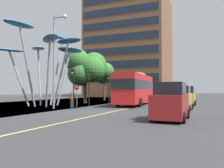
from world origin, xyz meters
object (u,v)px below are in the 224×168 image
(street_lamp, at_px, (56,50))
(red_bus, at_px, (135,88))
(traffic_light_kerb_near, at_px, (73,80))
(car_parked_near, at_px, (170,102))
(traffic_light_kerb_far, at_px, (89,82))
(car_parked_far, at_px, (186,96))
(traffic_light_island_mid, at_px, (109,83))
(no_entry_sign, at_px, (77,92))
(car_parked_mid, at_px, (180,99))
(pedestrian, at_px, (71,99))
(leaf_sculpture, at_px, (48,47))

(street_lamp, bearing_deg, red_bus, 57.16)
(traffic_light_kerb_near, bearing_deg, car_parked_near, -26.77)
(traffic_light_kerb_far, relative_size, car_parked_far, 0.96)
(traffic_light_kerb_far, xyz_separation_m, traffic_light_island_mid, (0.58, 4.34, 0.01))
(no_entry_sign, bearing_deg, car_parked_mid, -0.49)
(traffic_light_kerb_far, height_order, car_parked_far, traffic_light_kerb_far)
(red_bus, relative_size, car_parked_near, 2.71)
(red_bus, distance_m, traffic_light_kerb_far, 5.59)
(traffic_light_kerb_near, relative_size, pedestrian, 2.31)
(traffic_light_kerb_far, relative_size, traffic_light_island_mid, 1.00)
(car_parked_mid, xyz_separation_m, no_entry_sign, (-10.64, 0.09, 0.59))
(traffic_light_kerb_far, xyz_separation_m, no_entry_sign, (-0.36, -1.99, -1.05))
(no_entry_sign, bearing_deg, traffic_light_island_mid, 81.57)
(traffic_light_kerb_near, distance_m, car_parked_mid, 10.10)
(traffic_light_island_mid, xyz_separation_m, car_parked_near, (10.04, -13.60, -1.62))
(pedestrian, height_order, no_entry_sign, no_entry_sign)
(leaf_sculpture, relative_size, traffic_light_island_mid, 3.00)
(leaf_sculpture, height_order, car_parked_mid, leaf_sculpture)
(traffic_light_kerb_near, distance_m, car_parked_near, 11.39)
(car_parked_near, relative_size, car_parked_mid, 0.90)
(traffic_light_kerb_near, distance_m, car_parked_far, 13.47)
(leaf_sculpture, distance_m, traffic_light_kerb_near, 7.09)
(leaf_sculpture, distance_m, traffic_light_kerb_far, 6.31)
(leaf_sculpture, bearing_deg, car_parked_near, -27.34)
(car_parked_near, xyz_separation_m, car_parked_mid, (-0.33, 7.19, -0.03))
(red_bus, xyz_separation_m, car_parked_far, (5.72, 1.76, -1.04))
(no_entry_sign, bearing_deg, car_parked_near, -33.54)
(leaf_sculpture, distance_m, traffic_light_island_mid, 8.74)
(traffic_light_kerb_far, height_order, car_parked_mid, traffic_light_kerb_far)
(car_parked_near, relative_size, no_entry_sign, 1.61)
(leaf_sculpture, xyz_separation_m, car_parked_mid, (14.87, -0.68, -5.73))
(car_parked_mid, distance_m, no_entry_sign, 10.66)
(traffic_light_island_mid, xyz_separation_m, no_entry_sign, (-0.94, -6.33, -1.06))
(traffic_light_kerb_far, bearing_deg, red_bus, 36.92)
(leaf_sculpture, relative_size, no_entry_sign, 4.58)
(traffic_light_kerb_far, bearing_deg, car_parked_mid, -11.44)
(traffic_light_kerb_near, bearing_deg, car_parked_mid, 12.28)
(traffic_light_island_mid, relative_size, street_lamp, 0.41)
(leaf_sculpture, distance_m, car_parked_far, 17.11)
(car_parked_far, bearing_deg, traffic_light_island_mid, -175.44)
(traffic_light_kerb_near, bearing_deg, red_bus, 62.75)
(car_parked_far, bearing_deg, red_bus, -162.89)
(pedestrian, bearing_deg, car_parked_far, 37.58)
(leaf_sculpture, xyz_separation_m, pedestrian, (4.22, -1.60, -5.94))
(pedestrian, bearing_deg, traffic_light_kerb_far, 83.05)
(traffic_light_kerb_far, height_order, pedestrian, traffic_light_kerb_far)
(traffic_light_kerb_near, height_order, car_parked_far, traffic_light_kerb_near)
(red_bus, relative_size, traffic_light_kerb_far, 2.88)
(car_parked_near, bearing_deg, leaf_sculpture, 152.66)
(traffic_light_kerb_far, bearing_deg, pedestrian, -96.95)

